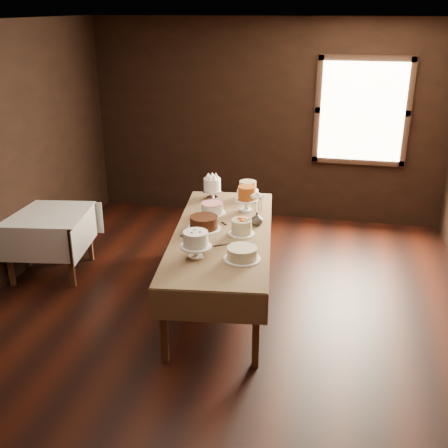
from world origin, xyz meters
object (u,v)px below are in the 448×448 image
Objects in this scene: cake_server_e at (192,240)px; side_table at (48,220)px; cake_caramel at (247,200)px; cake_chocolate at (204,223)px; cake_swirl at (196,246)px; cake_meringue at (212,189)px; cake_server_b at (255,250)px; flower_vase at (257,219)px; display_table at (222,237)px; cake_speckled at (248,191)px; cake_cream at (242,254)px; cake_server_a at (230,244)px; cake_server_c at (219,220)px; cake_flowers at (242,227)px; cake_server_d at (253,223)px; cake_lattice at (212,209)px.

side_table is at bearing -161.82° from cake_server_e.
cake_caramel is 0.71m from cake_chocolate.
cake_swirl is (1.97, -0.83, 0.24)m from side_table.
cake_meringue reaches higher than cake_server_b.
side_table is 7.30× the size of flower_vase.
display_table reaches higher than side_table.
cake_speckled reaches higher than cake_server_e.
cake_cream reaches higher than cake_server_a.
cake_server_c is at bearing -161.09° from cake_server_b.
cake_cream is (0.66, -1.59, -0.06)m from cake_meringue.
cake_server_b is 1.00× the size of cake_server_e.
cake_caramel is 0.68m from cake_flowers.
cake_server_e is at bearing -170.71° from cake_server_d.
cake_server_b is (0.20, -0.36, -0.07)m from cake_flowers.
cake_server_e is at bearing -149.36° from cake_flowers.
cake_server_c is 0.61m from cake_server_e.
cake_lattice is 0.86m from cake_server_a.
cake_server_c reaches higher than display_table.
cake_cream is at bearing -39.09° from cake_server_b.
cake_speckled is 1.08× the size of cake_server_d.
cake_server_d is at bearing 172.99° from cake_server_b.
cake_server_a is (-0.18, 0.30, -0.05)m from cake_cream.
cake_server_d is (0.14, -0.37, -0.12)m from cake_caramel.
cake_flowers is (2.28, -0.20, 0.20)m from side_table.
cake_cream is at bearing 6.48° from cake_swirl.
cake_cream is at bearing -81.79° from cake_speckled.
cake_swirl reaches higher than cake_cream.
cake_server_a is (0.00, -0.95, -0.12)m from cake_caramel.
flower_vase is at bearing 39.14° from cake_server_a.
flower_vase is (0.31, 0.25, 0.13)m from display_table.
cake_chocolate is at bearing -104.99° from cake_speckled.
display_table is 7.40× the size of cake_chocolate.
cake_server_d is 1.75× the size of flower_vase.
cake_lattice is 1.28× the size of cake_server_e.
cake_cream is 0.64m from cake_server_e.
cake_caramel is 1.03m from cake_server_e.
side_table is 3.84× the size of cake_speckled.
flower_vase is (-0.00, 0.85, 0.01)m from cake_cream.
cake_lattice is 1.28× the size of cake_server_c.
cake_lattice is 1.20m from cake_cream.
cake_flowers is 0.30m from flower_vase.
cake_cream is 0.36m from cake_server_a.
cake_server_d is (0.38, -0.02, 0.00)m from cake_server_c.
cake_cream is 0.23m from cake_server_b.
display_table is at bearing 159.53° from cake_server_c.
cake_flowers reaches higher than cake_cream.
cake_lattice is (1.85, 0.30, 0.18)m from side_table.
cake_server_a is at bearing 120.49° from cake_cream.
flower_vase is (0.18, 0.55, 0.06)m from cake_server_a.
cake_swirl reaches higher than cake_meringue.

